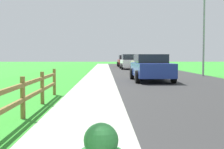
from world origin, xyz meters
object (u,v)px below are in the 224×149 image
(parked_suv_blue, at_px, (151,68))
(parked_car_red, at_px, (125,61))
(street_lamp, at_px, (205,22))
(parked_car_white, at_px, (130,62))
(parked_car_beige, at_px, (146,64))

(parked_suv_blue, relative_size, parked_car_red, 1.05)
(parked_car_red, distance_m, street_lamp, 21.76)
(parked_suv_blue, height_order, street_lamp, street_lamp)
(parked_suv_blue, relative_size, parked_car_white, 0.99)
(parked_car_white, bearing_deg, parked_car_beige, -86.92)
(parked_car_beige, bearing_deg, parked_car_white, 93.08)
(parked_car_beige, xyz_separation_m, street_lamp, (3.86, -3.07, 3.06))
(parked_car_white, bearing_deg, street_lamp, -71.19)
(parked_car_beige, bearing_deg, parked_suv_blue, -94.91)
(parked_car_beige, relative_size, parked_car_red, 0.94)
(parked_car_red, relative_size, street_lamp, 0.71)
(parked_suv_blue, bearing_deg, street_lamp, 44.69)
(parked_car_beige, bearing_deg, street_lamp, -38.54)
(parked_car_red, bearing_deg, parked_car_beige, -88.23)
(parked_car_white, distance_m, parked_car_red, 8.21)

